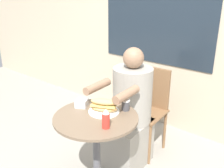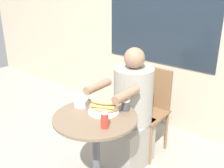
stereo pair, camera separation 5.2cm
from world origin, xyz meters
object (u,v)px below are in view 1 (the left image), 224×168
cafe_table (96,140)px  drink_cup (126,105)px  diner_chair (149,102)px  sandwich_on_plate (104,106)px  condiment_bottle (106,119)px  seated_diner (130,117)px

cafe_table → drink_cup: bearing=63.6°
diner_chair → sandwich_on_plate: 0.81m
cafe_table → condiment_bottle: bearing=-25.3°
drink_cup → diner_chair: bearing=104.6°
cafe_table → seated_diner: seated_diner is taller
seated_diner → sandwich_on_plate: bearing=93.7°
diner_chair → seated_diner: seated_diner is taller
seated_diner → drink_cup: bearing=116.1°
diner_chair → condiment_bottle: (0.22, -0.94, 0.28)m
diner_chair → seated_diner: 0.35m
sandwich_on_plate → condiment_bottle: (0.17, -0.17, 0.02)m
sandwich_on_plate → drink_cup: sandwich_on_plate is taller
sandwich_on_plate → drink_cup: (0.11, 0.13, -0.00)m
cafe_table → drink_cup: size_ratio=8.40×
cafe_table → sandwich_on_plate: bearing=90.0°
cafe_table → diner_chair: diner_chair is taller
diner_chair → sandwich_on_plate: bearing=91.2°
sandwich_on_plate → condiment_bottle: 0.24m
seated_diner → diner_chair: bearing=-91.9°
cafe_table → seated_diner: 0.51m
cafe_table → drink_cup: drink_cup is taller
diner_chair → condiment_bottle: bearing=100.3°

